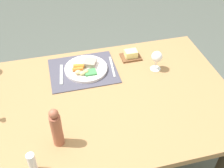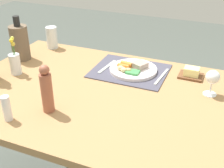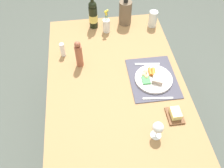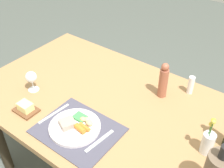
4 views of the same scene
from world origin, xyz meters
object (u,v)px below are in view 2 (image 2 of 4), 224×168
flower_vase (15,62)px  dinner_plate (133,69)px  fork (162,77)px  salt_shaker (7,108)px  butter_dish (191,73)px  wine_glass (213,78)px  dining_table (115,110)px  knife (107,67)px  cooler_bottle (20,42)px  water_tumbler (52,39)px  pepper_mill (47,90)px

flower_vase → dinner_plate: bearing=-155.9°
fork → salt_shaker: bearing=56.5°
butter_dish → wine_glass: (-0.12, 0.15, 0.07)m
butter_dish → salt_shaker: bearing=46.8°
dining_table → butter_dish: bearing=-133.3°
knife → salt_shaker: salt_shaker is taller
wine_glass → flower_vase: bearing=9.8°
wine_glass → knife: bearing=-7.8°
knife → butter_dish: 0.47m
butter_dish → cooler_bottle: 1.02m
salt_shaker → wine_glass: size_ratio=0.88×
dining_table → dinner_plate: 0.29m
water_tumbler → fork: bearing=169.3°
flower_vase → knife: bearing=-149.6°
salt_shaker → pepper_mill: bearing=-134.4°
fork → salt_shaker: 0.81m
pepper_mill → salt_shaker: bearing=45.6°
knife → butter_dish: size_ratio=1.45×
dinner_plate → butter_dish: bearing=-168.3°
salt_shaker → pepper_mill: pepper_mill is taller
butter_dish → water_tumbler: bearing=-4.7°
salt_shaker → water_tumbler: (0.27, -0.78, 0.01)m
butter_dish → pepper_mill: bearing=47.1°
butter_dish → flower_vase: (0.91, 0.33, 0.05)m
butter_dish → knife: bearing=8.7°
knife → pepper_mill: (0.07, 0.50, 0.10)m
butter_dish → wine_glass: 0.20m
fork → pepper_mill: (0.39, 0.50, 0.10)m
pepper_mill → fork: bearing=-127.8°
cooler_bottle → pepper_mill: 0.63m
salt_shaker → butter_dish: bearing=-133.2°
knife → fork: bearing=-173.5°
fork → knife: (0.32, -0.00, 0.00)m
knife → pepper_mill: pepper_mill is taller
dinner_plate → knife: dinner_plate is taller
dinner_plate → flower_vase: flower_vase is taller
fork → butter_dish: bearing=-147.8°
dinner_plate → pepper_mill: 0.56m
dining_table → salt_shaker: 0.53m
knife → cooler_bottle: cooler_bottle is taller
dining_table → fork: bearing=-122.7°
dining_table → pepper_mill: bearing=47.6°
pepper_mill → wine_glass: pepper_mill is taller
fork → wine_glass: (-0.26, 0.08, 0.08)m
dinner_plate → pepper_mill: (0.22, 0.51, 0.09)m
dinner_plate → butter_dish: (-0.32, -0.07, 0.00)m
flower_vase → cooler_bottle: bearing=-60.9°
knife → cooler_bottle: size_ratio=0.70×
dining_table → butter_dish: size_ratio=12.24×
water_tumbler → salt_shaker: bearing=109.5°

